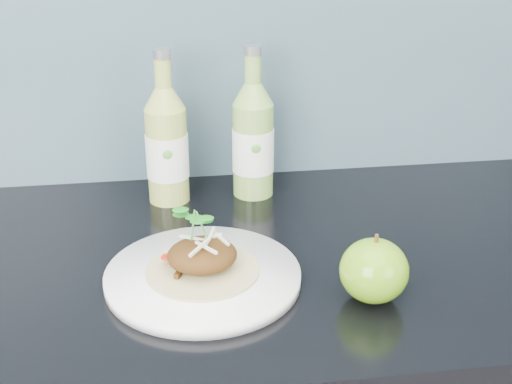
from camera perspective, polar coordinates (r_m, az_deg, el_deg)
The scene contains 5 objects.
dinner_plate at distance 0.96m, azimuth -4.27°, elevation -6.77°, with size 0.34×0.34×0.02m.
pork_taco at distance 0.94m, azimuth -4.34°, elevation -4.89°, with size 0.15×0.15×0.10m.
green_apple at distance 0.92m, azimuth 9.42°, elevation -6.22°, with size 0.10×0.10×0.09m.
cider_bottle_left at distance 1.16m, azimuth -7.15°, elevation 3.73°, with size 0.09×0.09×0.25m.
cider_bottle_right at distance 1.17m, azimuth -0.24°, elevation 4.19°, with size 0.07×0.07×0.25m.
Camera 1 is at (-0.13, 0.80, 1.41)m, focal length 50.00 mm.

